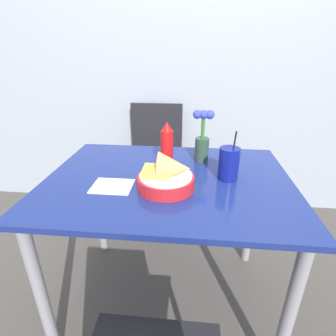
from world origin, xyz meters
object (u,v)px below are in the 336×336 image
object	(u,v)px
ketchup_bottle	(167,145)
flower_vase	(202,139)
drink_cup	(229,165)
food_basket	(169,176)
chair_far_window	(156,152)

from	to	relation	value
ketchup_bottle	flower_vase	xyz separation A→B (m)	(0.17, 0.08, 0.01)
ketchup_bottle	drink_cup	xyz separation A→B (m)	(0.28, -0.11, -0.04)
food_basket	drink_cup	world-z (taller)	drink_cup
food_basket	ketchup_bottle	world-z (taller)	ketchup_bottle
chair_far_window	drink_cup	world-z (taller)	drink_cup
food_basket	ketchup_bottle	xyz separation A→B (m)	(-0.03, 0.22, 0.05)
ketchup_bottle	drink_cup	bearing A→B (deg)	-21.39
drink_cup	chair_far_window	bearing A→B (deg)	117.69
drink_cup	flower_vase	distance (m)	0.23
chair_far_window	food_basket	xyz separation A→B (m)	(0.20, -0.96, 0.27)
food_basket	drink_cup	xyz separation A→B (m)	(0.25, 0.11, 0.01)
ketchup_bottle	food_basket	bearing A→B (deg)	-82.22
ketchup_bottle	drink_cup	world-z (taller)	drink_cup
flower_vase	drink_cup	bearing A→B (deg)	-60.07
flower_vase	food_basket	bearing A→B (deg)	-114.12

